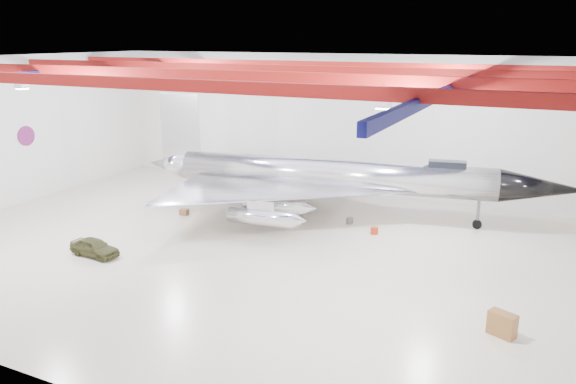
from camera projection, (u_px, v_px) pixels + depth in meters
The scene contains 15 objects.
floor at pixel (243, 247), 33.86m from camera, with size 40.00×40.00×0.00m, color beige.
wall_back at pixel (334, 123), 45.44m from camera, with size 40.00×40.00×0.00m, color silver.
wall_left at pixel (2, 133), 40.68m from camera, with size 30.00×30.00×0.00m, color silver.
ceiling at pixel (238, 60), 30.93m from camera, with size 40.00×40.00×0.00m, color #0A0F38.
ceiling_structure at pixel (239, 73), 31.11m from camera, with size 39.50×29.50×1.08m.
wall_roundel at pixel (26, 136), 42.53m from camera, with size 1.50×1.50×0.10m, color #B21414.
jet_aircraft at pixel (331, 179), 38.96m from camera, with size 30.36×20.09×8.31m.
jeep at pixel (95, 247), 32.37m from camera, with size 1.25×3.11×1.06m, color #3B3E1F.
desk at pixel (502, 324), 23.71m from camera, with size 1.15×0.57×1.05m, color brown.
crate_ply at pixel (184, 212), 39.99m from camera, with size 0.59×0.47×0.41m, color olive.
toolbox_red at pixel (268, 199), 43.53m from camera, with size 0.41×0.33×0.28m, color #A92910.
engine_drum at pixel (292, 223), 37.54m from camera, with size 0.43×0.43×0.39m, color #59595B.
crate_small at pixel (247, 202), 42.65m from camera, with size 0.36×0.29×0.25m, color #59595B.
tool_chest at pixel (374, 231), 36.07m from camera, with size 0.48×0.48×0.43m, color #A92910.
spares_box at pixel (350, 221), 38.10m from camera, with size 0.46×0.46×0.41m, color #59595B.
Camera 1 is at (16.12, -27.48, 12.24)m, focal length 35.00 mm.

